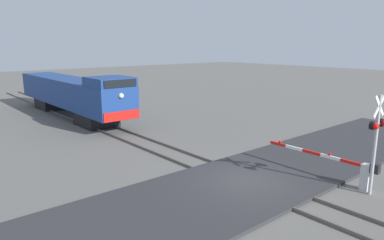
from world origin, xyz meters
name	(u,v)px	position (x,y,z in m)	size (l,w,h in m)	color
ground_plane	(247,183)	(0.00, 0.00, 0.00)	(160.00, 160.00, 0.00)	#605E59
rail_track_left	(236,186)	(-0.72, 0.00, 0.07)	(0.08, 80.00, 0.15)	#59544C
rail_track_right	(257,178)	(0.72, 0.00, 0.07)	(0.08, 80.00, 0.15)	#59544C
road_surface	(247,182)	(0.00, 0.00, 0.08)	(36.00, 5.89, 0.15)	#2D2D30
locomotive	(72,93)	(0.00, 19.96, 2.03)	(2.88, 18.06, 3.94)	black
crossing_signal	(377,133)	(3.04, -4.18, 2.67)	(1.18, 0.33, 4.27)	#ADADB2
crossing_gate	(350,168)	(3.35, -3.11, 0.80)	(0.36, 5.61, 1.28)	silver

